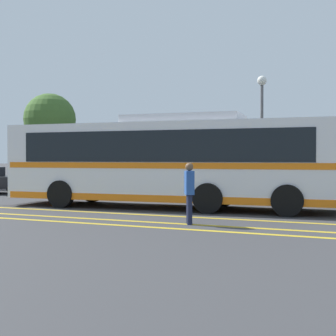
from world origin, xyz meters
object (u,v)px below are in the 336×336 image
object	(u,v)px
pedestrian_1	(189,189)
tree_0	(50,120)
parked_car_1	(81,182)
parked_car_2	(215,184)
street_lamp	(262,114)
transit_bus	(168,160)

from	to	relation	value
pedestrian_1	tree_0	xyz separation A→B (m)	(-12.58, 10.83, 3.12)
tree_0	parked_car_1	bearing A→B (deg)	-39.83
parked_car_2	street_lamp	size ratio (longest dim) A/B	0.80
parked_car_2	tree_0	xyz separation A→B (m)	(-11.20, 3.76, 3.38)
transit_bus	parked_car_1	size ratio (longest dim) A/B	2.65
parked_car_2	street_lamp	xyz separation A→B (m)	(1.50, 2.50, 3.15)
transit_bus	parked_car_2	size ratio (longest dim) A/B	2.78
parked_car_1	transit_bus	bearing A→B (deg)	63.60
street_lamp	pedestrian_1	bearing A→B (deg)	-90.71
transit_bus	tree_0	bearing A→B (deg)	52.15
pedestrian_1	parked_car_2	bearing A→B (deg)	-17.31
pedestrian_1	transit_bus	bearing A→B (deg)	1.62
transit_bus	pedestrian_1	size ratio (longest dim) A/B	7.36
transit_bus	street_lamp	distance (m)	6.65
transit_bus	tree_0	size ratio (longest dim) A/B	2.21
pedestrian_1	street_lamp	distance (m)	10.00
street_lamp	transit_bus	bearing A→B (deg)	-110.79
street_lamp	parked_car_2	bearing A→B (deg)	-120.98
transit_bus	parked_car_2	world-z (taller)	transit_bus
transit_bus	tree_0	world-z (taller)	tree_0
parked_car_1	tree_0	size ratio (longest dim) A/B	0.83
transit_bus	street_lamp	bearing A→B (deg)	-24.26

